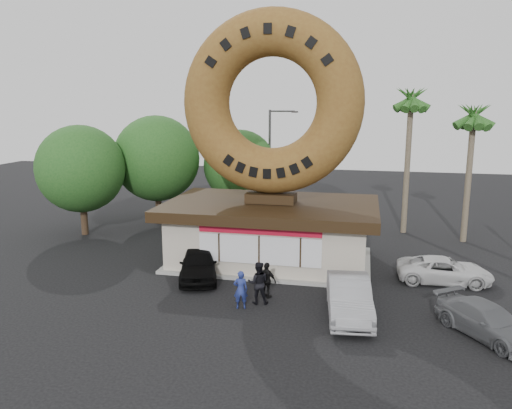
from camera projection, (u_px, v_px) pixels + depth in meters
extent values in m
plane|color=black|center=(245.00, 304.00, 21.48)|extent=(90.00, 90.00, 0.00)
cube|color=beige|center=(271.00, 235.00, 26.92)|extent=(10.00, 6.00, 3.00)
cube|color=#999993|center=(271.00, 260.00, 27.21)|extent=(10.60, 6.60, 0.15)
cube|color=#3F3F3F|center=(271.00, 207.00, 26.61)|extent=(10.00, 6.00, 0.10)
cube|color=black|center=(271.00, 208.00, 26.62)|extent=(11.20, 7.20, 0.55)
cube|color=silver|center=(259.00, 250.00, 23.99)|extent=(6.00, 0.12, 1.40)
cube|color=red|center=(259.00, 230.00, 23.77)|extent=(6.00, 0.10, 0.45)
cube|color=black|center=(271.00, 198.00, 26.51)|extent=(2.60, 1.40, 0.50)
torus|color=brown|center=(272.00, 103.00, 25.52)|extent=(9.36, 2.39, 9.36)
cylinder|color=#473321|center=(158.00, 200.00, 35.58)|extent=(0.44, 0.44, 3.30)
sphere|color=#1D4D1B|center=(157.00, 158.00, 34.97)|extent=(6.00, 6.00, 6.00)
cylinder|color=#473321|center=(240.00, 201.00, 36.38)|extent=(0.44, 0.44, 2.86)
sphere|color=#1D4D1B|center=(240.00, 166.00, 35.86)|extent=(5.20, 5.20, 5.20)
cylinder|color=#473321|center=(84.00, 211.00, 32.51)|extent=(0.44, 0.44, 3.08)
sphere|color=#1D4D1B|center=(81.00, 169.00, 31.94)|extent=(5.60, 5.60, 5.60)
cylinder|color=#726651|center=(407.00, 165.00, 32.40)|extent=(0.36, 0.36, 9.00)
cylinder|color=#726651|center=(468.00, 178.00, 30.33)|extent=(0.36, 0.36, 8.00)
cylinder|color=#59595E|center=(270.00, 165.00, 36.41)|extent=(0.18, 0.18, 8.00)
cylinder|color=#59595E|center=(282.00, 111.00, 35.43)|extent=(1.80, 0.12, 0.12)
cube|color=#59595E|center=(295.00, 112.00, 35.25)|extent=(0.45, 0.20, 0.12)
imported|color=navy|center=(241.00, 290.00, 20.88)|extent=(0.68, 0.54, 1.65)
imported|color=black|center=(258.00, 283.00, 21.38)|extent=(1.02, 0.86, 1.85)
imported|color=black|center=(267.00, 280.00, 22.00)|extent=(1.03, 0.73, 1.62)
imported|color=black|center=(199.00, 263.00, 24.50)|extent=(2.98, 4.76, 1.51)
imported|color=#95969A|center=(349.00, 297.00, 20.19)|extent=(2.17, 4.89, 1.56)
imported|color=slate|center=(487.00, 321.00, 18.38)|extent=(3.84, 4.41, 1.22)
imported|color=silver|center=(444.00, 270.00, 23.92)|extent=(4.43, 2.08, 1.23)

